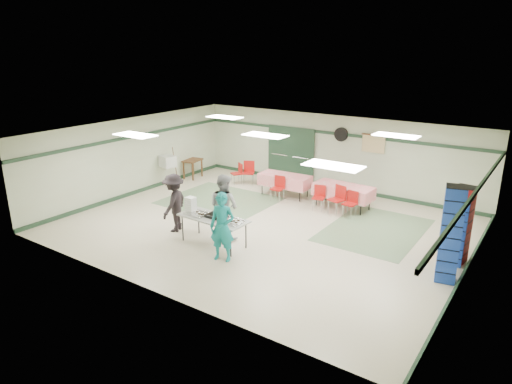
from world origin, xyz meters
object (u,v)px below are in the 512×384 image
Objects in this scene: dining_table_b at (285,180)px; chair_b at (319,195)px; chair_loose_b at (238,171)px; crate_stack_blue_a at (450,235)px; volunteer_dark at (174,203)px; chair_a at (338,197)px; office_printer at (168,161)px; chair_loose_a at (249,170)px; volunteer_grey at (224,206)px; printer_table at (193,163)px; dining_table_a at (343,191)px; chair_c at (351,201)px; crate_stack_red at (461,225)px; crate_stack_blue_b at (458,232)px; serving_table at (213,219)px; chair_d at (279,186)px; volunteer_teal at (222,227)px; broom at (175,165)px.

chair_b is at bearing -21.71° from dining_table_b.
chair_loose_b is 9.04m from crate_stack_blue_a.
chair_a is at bearing 123.61° from volunteer_dark.
chair_b is 5.91m from office_printer.
chair_a is 1.02× the size of chair_loose_a.
printer_table is at bearing -34.89° from volunteer_grey.
chair_loose_a is 1.65× the size of office_printer.
dining_table_a is at bearing 31.64° from chair_b.
crate_stack_red reaches higher than chair_c.
crate_stack_blue_b is at bearing 90.00° from crate_stack_blue_a.
crate_stack_blue_b is at bearing -19.47° from chair_c.
serving_table is 0.56m from volunteer_grey.
crate_stack_blue_b is 1.89× the size of printer_table.
chair_c is at bearing 19.73° from office_printer.
dining_table_a is at bearing 138.55° from chair_c.
crate_stack_blue_a is at bearing -18.06° from chair_a.
chair_b is at bearing -131.25° from dining_table_a.
chair_loose_a is at bearing 52.38° from office_printer.
chair_d is 4.40m from office_printer.
dining_table_b is at bearing 25.91° from chair_loose_b.
volunteer_teal is at bearing -96.00° from dining_table_a.
volunteer_dark is at bearing 20.82° from volunteer_grey.
chair_loose_a is (-2.46, 5.08, -0.18)m from serving_table.
chair_b is at bearing -173.47° from chair_c.
chair_d is (1.03, 3.92, -0.31)m from volunteer_dark.
crate_stack_blue_b is at bearing 8.19° from office_printer.
printer_table is at bearing 120.90° from volunteer_teal.
crate_stack_blue_b is (0.00, -0.18, -0.14)m from crate_stack_red.
broom is at bearing 170.48° from chair_b.
crate_stack_red is 0.22m from crate_stack_blue_b.
serving_table is 1.07× the size of dining_table_b.
crate_stack_blue_a is (4.77, 1.99, 0.25)m from volunteer_teal.
volunteer_grey is at bearing -84.99° from dining_table_b.
serving_table is 6.55m from printer_table.
chair_loose_a is (-3.22, 5.66, -0.32)m from volunteer_teal.
volunteer_dark is 5.08m from chair_a.
printer_table is (-4.77, 4.49, -0.09)m from serving_table.
dining_table_b is 1.10× the size of crate_stack_blue_b.
crate_stack_red is at bearing -154.78° from volunteer_grey.
volunteer_dark is 2.08× the size of chair_c.
dining_table_b is 2.07× the size of chair_loose_a.
chair_loose_a reaches higher than chair_b.
crate_stack_blue_b is at bearing -22.22° from dining_table_b.
serving_table is at bearing -51.74° from printer_table.
chair_a is 1.69× the size of office_printer.
volunteer_teal is 1.23× the size of broom.
volunteer_teal is 7.51m from printer_table.
volunteer_teal is 6.66m from office_printer.
chair_b reaches higher than serving_table.
crate_stack_blue_b reaches higher than office_printer.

